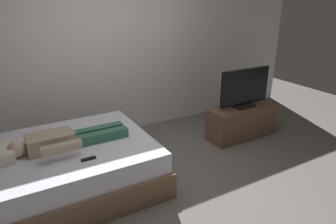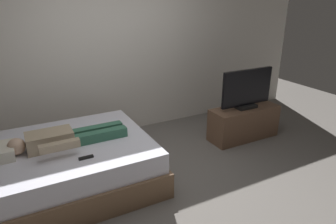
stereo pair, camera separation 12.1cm
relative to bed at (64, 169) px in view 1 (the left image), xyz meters
name	(u,v)px [view 1 (the left image)]	position (x,y,z in m)	size (l,w,h in m)	color
ground_plane	(170,188)	(1.04, -0.59, -0.26)	(10.00, 10.00, 0.00)	slate
back_wall	(132,43)	(1.44, 1.25, 1.14)	(6.40, 0.10, 2.80)	silver
bed	(64,169)	(0.00, 0.00, 0.00)	(2.03, 1.56, 0.54)	brown
person	(63,140)	(0.03, -0.02, 0.36)	(1.26, 0.46, 0.18)	tan
remote	(88,159)	(0.18, -0.43, 0.29)	(0.15, 0.04, 0.02)	black
tv_stand	(242,122)	(2.71, 0.05, -0.01)	(1.10, 0.40, 0.50)	brown
tv	(245,89)	(2.71, 0.05, 0.52)	(0.88, 0.20, 0.59)	black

